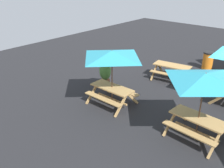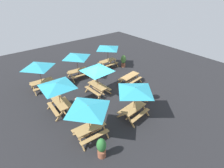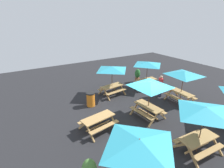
{
  "view_description": "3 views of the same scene",
  "coord_description": "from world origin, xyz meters",
  "px_view_note": "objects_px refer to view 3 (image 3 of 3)",
  "views": [
    {
      "loc": [
        -2.35,
        10.55,
        5.05
      ],
      "look_at": [
        3.65,
        3.69,
        0.9
      ],
      "focal_mm": 40.0,
      "sensor_mm": 36.0,
      "label": 1
    },
    {
      "loc": [
        -6.64,
        -9.82,
        7.92
      ],
      "look_at": [
        0.78,
        -0.57,
        0.9
      ],
      "focal_mm": 28.0,
      "sensor_mm": 36.0,
      "label": 2
    },
    {
      "loc": [
        6.61,
        6.92,
        5.79
      ],
      "look_at": [
        0.14,
        -3.65,
        0.9
      ],
      "focal_mm": 28.0,
      "sensor_mm": 36.0,
      "label": 3
    }
  ],
  "objects_px": {
    "picnic_table_3": "(184,76)",
    "picnic_table_6": "(205,114)",
    "picnic_table_1": "(150,87)",
    "potted_plant_0": "(137,75)",
    "trash_bin_orange": "(91,99)",
    "picnic_table_5": "(98,120)",
    "picnic_table_0": "(112,70)",
    "picnic_table_4": "(147,65)",
    "picnic_table_2": "(139,147)",
    "person_standing": "(160,86)"
  },
  "relations": [
    {
      "from": "potted_plant_0",
      "to": "picnic_table_3",
      "type": "bearing_deg",
      "value": 90.68
    },
    {
      "from": "picnic_table_4",
      "to": "picnic_table_3",
      "type": "bearing_deg",
      "value": 99.2
    },
    {
      "from": "picnic_table_4",
      "to": "potted_plant_0",
      "type": "distance_m",
      "value": 2.02
    },
    {
      "from": "picnic_table_6",
      "to": "potted_plant_0",
      "type": "relative_size",
      "value": 1.88
    },
    {
      "from": "picnic_table_4",
      "to": "trash_bin_orange",
      "type": "height_order",
      "value": "picnic_table_4"
    },
    {
      "from": "picnic_table_0",
      "to": "picnic_table_2",
      "type": "bearing_deg",
      "value": 57.86
    },
    {
      "from": "picnic_table_2",
      "to": "picnic_table_1",
      "type": "bearing_deg",
      "value": -136.82
    },
    {
      "from": "picnic_table_4",
      "to": "potted_plant_0",
      "type": "bearing_deg",
      "value": -96.46
    },
    {
      "from": "trash_bin_orange",
      "to": "person_standing",
      "type": "relative_size",
      "value": 0.59
    },
    {
      "from": "picnic_table_2",
      "to": "trash_bin_orange",
      "type": "bearing_deg",
      "value": -101.69
    },
    {
      "from": "picnic_table_1",
      "to": "picnic_table_4",
      "type": "height_order",
      "value": "same"
    },
    {
      "from": "picnic_table_5",
      "to": "picnic_table_6",
      "type": "distance_m",
      "value": 5.08
    },
    {
      "from": "picnic_table_3",
      "to": "picnic_table_6",
      "type": "bearing_deg",
      "value": -40.99
    },
    {
      "from": "trash_bin_orange",
      "to": "potted_plant_0",
      "type": "xyz_separation_m",
      "value": [
        -5.63,
        -1.95,
        0.16
      ]
    },
    {
      "from": "picnic_table_0",
      "to": "potted_plant_0",
      "type": "xyz_separation_m",
      "value": [
        -3.47,
        -1.19,
        -1.34
      ]
    },
    {
      "from": "picnic_table_0",
      "to": "picnic_table_5",
      "type": "bearing_deg",
      "value": 42.56
    },
    {
      "from": "picnic_table_1",
      "to": "potted_plant_0",
      "type": "bearing_deg",
      "value": 142.91
    },
    {
      "from": "picnic_table_1",
      "to": "potted_plant_0",
      "type": "distance_m",
      "value": 6.15
    },
    {
      "from": "potted_plant_0",
      "to": "person_standing",
      "type": "bearing_deg",
      "value": 81.18
    },
    {
      "from": "picnic_table_1",
      "to": "potted_plant_0",
      "type": "xyz_separation_m",
      "value": [
        -3.27,
        -5.04,
        -1.34
      ]
    },
    {
      "from": "picnic_table_3",
      "to": "picnic_table_5",
      "type": "relative_size",
      "value": 1.43
    },
    {
      "from": "picnic_table_0",
      "to": "picnic_table_1",
      "type": "distance_m",
      "value": 3.85
    },
    {
      "from": "picnic_table_3",
      "to": "picnic_table_4",
      "type": "bearing_deg",
      "value": -172.21
    },
    {
      "from": "picnic_table_4",
      "to": "picnic_table_5",
      "type": "xyz_separation_m",
      "value": [
        6.15,
        3.1,
        -1.43
      ]
    },
    {
      "from": "picnic_table_5",
      "to": "picnic_table_2",
      "type": "bearing_deg",
      "value": 73.45
    },
    {
      "from": "picnic_table_3",
      "to": "picnic_table_4",
      "type": "xyz_separation_m",
      "value": [
        0.32,
        -3.24,
        0.0
      ]
    },
    {
      "from": "picnic_table_1",
      "to": "picnic_table_2",
      "type": "distance_m",
      "value": 5.09
    },
    {
      "from": "picnic_table_4",
      "to": "picnic_table_5",
      "type": "bearing_deg",
      "value": 30.28
    },
    {
      "from": "picnic_table_3",
      "to": "trash_bin_orange",
      "type": "distance_m",
      "value": 6.51
    },
    {
      "from": "picnic_table_2",
      "to": "trash_bin_orange",
      "type": "distance_m",
      "value": 6.88
    },
    {
      "from": "picnic_table_1",
      "to": "trash_bin_orange",
      "type": "relative_size",
      "value": 2.88
    },
    {
      "from": "trash_bin_orange",
      "to": "person_standing",
      "type": "xyz_separation_m",
      "value": [
        -5.12,
        1.36,
        0.39
      ]
    },
    {
      "from": "picnic_table_1",
      "to": "person_standing",
      "type": "xyz_separation_m",
      "value": [
        -2.76,
        -1.72,
        -1.1
      ]
    },
    {
      "from": "picnic_table_1",
      "to": "picnic_table_4",
      "type": "bearing_deg",
      "value": 135.55
    },
    {
      "from": "trash_bin_orange",
      "to": "potted_plant_0",
      "type": "distance_m",
      "value": 5.96
    },
    {
      "from": "picnic_table_0",
      "to": "picnic_table_5",
      "type": "height_order",
      "value": "picnic_table_0"
    },
    {
      "from": "picnic_table_6",
      "to": "picnic_table_2",
      "type": "bearing_deg",
      "value": 5.68
    },
    {
      "from": "picnic_table_6",
      "to": "picnic_table_0",
      "type": "bearing_deg",
      "value": -85.44
    },
    {
      "from": "picnic_table_4",
      "to": "person_standing",
      "type": "height_order",
      "value": "picnic_table_4"
    },
    {
      "from": "picnic_table_2",
      "to": "picnic_table_0",
      "type": "bearing_deg",
      "value": -115.65
    },
    {
      "from": "picnic_table_5",
      "to": "picnic_table_6",
      "type": "height_order",
      "value": "picnic_table_6"
    },
    {
      "from": "trash_bin_orange",
      "to": "picnic_table_5",
      "type": "bearing_deg",
      "value": 73.43
    },
    {
      "from": "picnic_table_5",
      "to": "picnic_table_3",
      "type": "bearing_deg",
      "value": 170.29
    },
    {
      "from": "picnic_table_6",
      "to": "potted_plant_0",
      "type": "bearing_deg",
      "value": -108.06
    },
    {
      "from": "trash_bin_orange",
      "to": "person_standing",
      "type": "height_order",
      "value": "person_standing"
    },
    {
      "from": "picnic_table_3",
      "to": "trash_bin_orange",
      "type": "bearing_deg",
      "value": -114.0
    },
    {
      "from": "potted_plant_0",
      "to": "person_standing",
      "type": "height_order",
      "value": "person_standing"
    },
    {
      "from": "picnic_table_0",
      "to": "person_standing",
      "type": "xyz_separation_m",
      "value": [
        -2.96,
        2.13,
        -1.1
      ]
    },
    {
      "from": "picnic_table_3",
      "to": "person_standing",
      "type": "relative_size",
      "value": 1.69
    },
    {
      "from": "picnic_table_0",
      "to": "picnic_table_6",
      "type": "relative_size",
      "value": 1.0
    }
  ]
}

